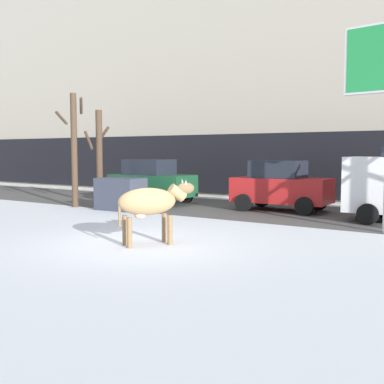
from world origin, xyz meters
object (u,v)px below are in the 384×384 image
(bare_tree_left_lot, at_px, (74,148))
(bare_tree_right_lot, at_px, (99,156))
(car_darkgreen_hatchback, at_px, (152,182))
(dumpster, at_px, (121,194))
(cow_tan, at_px, (150,203))
(car_red_hatchback, at_px, (281,186))
(pedestrian_near_billboard, at_px, (351,186))

(bare_tree_left_lot, xyz_separation_m, bare_tree_right_lot, (0.04, 1.32, -0.32))
(car_darkgreen_hatchback, height_order, dumpster, car_darkgreen_hatchback)
(cow_tan, distance_m, car_red_hatchback, 7.76)
(dumpster, bearing_deg, pedestrian_near_billboard, 37.11)
(dumpster, bearing_deg, bare_tree_right_lot, 154.64)
(pedestrian_near_billboard, bearing_deg, bare_tree_left_lot, -148.34)
(cow_tan, height_order, bare_tree_right_lot, bare_tree_right_lot)
(cow_tan, xyz_separation_m, pedestrian_near_billboard, (1.85, 9.98, -0.11))
(car_darkgreen_hatchback, relative_size, bare_tree_left_lot, 0.80)
(bare_tree_left_lot, bearing_deg, pedestrian_near_billboard, 31.66)
(cow_tan, relative_size, bare_tree_right_lot, 0.47)
(car_darkgreen_hatchback, distance_m, bare_tree_left_lot, 3.51)
(car_red_hatchback, xyz_separation_m, dumpster, (-5.10, -3.09, -0.33))
(car_darkgreen_hatchback, relative_size, bare_tree_right_lot, 0.92)
(cow_tan, bearing_deg, dumpster, 137.99)
(cow_tan, relative_size, car_red_hatchback, 0.51)
(car_red_hatchback, height_order, bare_tree_left_lot, bare_tree_left_lot)
(car_red_hatchback, bearing_deg, pedestrian_near_billboard, 49.13)
(car_red_hatchback, height_order, bare_tree_right_lot, bare_tree_right_lot)
(bare_tree_left_lot, bearing_deg, bare_tree_right_lot, 88.16)
(bare_tree_left_lot, bearing_deg, car_darkgreen_hatchback, 58.44)
(pedestrian_near_billboard, bearing_deg, car_red_hatchback, -130.87)
(car_darkgreen_hatchback, distance_m, pedestrian_near_billboard, 8.02)
(cow_tan, xyz_separation_m, bare_tree_left_lot, (-7.30, 4.33, 1.35))
(pedestrian_near_billboard, relative_size, dumpster, 1.02)
(car_darkgreen_hatchback, relative_size, car_red_hatchback, 1.00)
(cow_tan, bearing_deg, car_darkgreen_hatchback, 128.50)
(cow_tan, bearing_deg, bare_tree_left_lot, 149.32)
(cow_tan, relative_size, pedestrian_near_billboard, 1.05)
(cow_tan, height_order, car_red_hatchback, car_red_hatchback)
(pedestrian_near_billboard, bearing_deg, car_darkgreen_hatchback, -158.74)
(cow_tan, distance_m, bare_tree_right_lot, 9.26)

